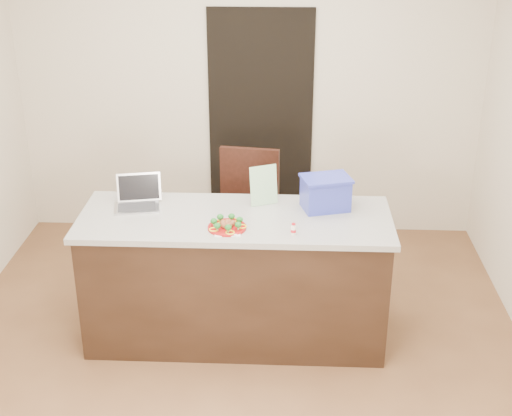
{
  "coord_description": "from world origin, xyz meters",
  "views": [
    {
      "loc": [
        0.33,
        -3.97,
        2.9
      ],
      "look_at": [
        0.14,
        0.2,
        1.01
      ],
      "focal_mm": 50.0,
      "sensor_mm": 36.0,
      "label": 1
    }
  ],
  "objects_px": {
    "laptop": "(138,198)",
    "chair": "(249,208)",
    "plate": "(227,227)",
    "napkin": "(228,231)",
    "yogurt_bottle": "(293,230)",
    "island": "(236,277)",
    "blue_box": "(326,193)"
  },
  "relations": [
    {
      "from": "chair",
      "to": "island",
      "type": "bearing_deg",
      "value": -85.52
    },
    {
      "from": "napkin",
      "to": "chair",
      "type": "xyz_separation_m",
      "value": [
        0.07,
        1.07,
        -0.32
      ]
    },
    {
      "from": "island",
      "to": "napkin",
      "type": "xyz_separation_m",
      "value": [
        -0.03,
        -0.22,
        0.46
      ]
    },
    {
      "from": "plate",
      "to": "blue_box",
      "type": "relative_size",
      "value": 0.67
    },
    {
      "from": "blue_box",
      "to": "laptop",
      "type": "bearing_deg",
      "value": 164.4
    },
    {
      "from": "island",
      "to": "blue_box",
      "type": "height_order",
      "value": "blue_box"
    },
    {
      "from": "plate",
      "to": "laptop",
      "type": "height_order",
      "value": "laptop"
    },
    {
      "from": "napkin",
      "to": "chair",
      "type": "height_order",
      "value": "chair"
    },
    {
      "from": "napkin",
      "to": "laptop",
      "type": "distance_m",
      "value": 0.74
    },
    {
      "from": "laptop",
      "to": "chair",
      "type": "distance_m",
      "value": 1.07
    },
    {
      "from": "yogurt_bottle",
      "to": "laptop",
      "type": "distance_m",
      "value": 1.12
    },
    {
      "from": "yogurt_bottle",
      "to": "laptop",
      "type": "height_order",
      "value": "laptop"
    },
    {
      "from": "laptop",
      "to": "chair",
      "type": "height_order",
      "value": "laptop"
    },
    {
      "from": "napkin",
      "to": "laptop",
      "type": "xyz_separation_m",
      "value": [
        -0.64,
        0.37,
        0.05
      ]
    },
    {
      "from": "plate",
      "to": "laptop",
      "type": "relative_size",
      "value": 0.74
    },
    {
      "from": "yogurt_bottle",
      "to": "chair",
      "type": "xyz_separation_m",
      "value": [
        -0.34,
        1.09,
        -0.35
      ]
    },
    {
      "from": "napkin",
      "to": "laptop",
      "type": "height_order",
      "value": "laptop"
    },
    {
      "from": "laptop",
      "to": "island",
      "type": "bearing_deg",
      "value": -24.28
    },
    {
      "from": "island",
      "to": "plate",
      "type": "bearing_deg",
      "value": -101.62
    },
    {
      "from": "napkin",
      "to": "yogurt_bottle",
      "type": "bearing_deg",
      "value": -2.91
    },
    {
      "from": "plate",
      "to": "napkin",
      "type": "distance_m",
      "value": 0.04
    },
    {
      "from": "plate",
      "to": "napkin",
      "type": "relative_size",
      "value": 1.53
    },
    {
      "from": "chair",
      "to": "laptop",
      "type": "bearing_deg",
      "value": -128.14
    },
    {
      "from": "napkin",
      "to": "laptop",
      "type": "bearing_deg",
      "value": 150.06
    },
    {
      "from": "plate",
      "to": "yogurt_bottle",
      "type": "distance_m",
      "value": 0.42
    },
    {
      "from": "chair",
      "to": "napkin",
      "type": "bearing_deg",
      "value": -86.46
    },
    {
      "from": "napkin",
      "to": "yogurt_bottle",
      "type": "relative_size",
      "value": 2.19
    },
    {
      "from": "napkin",
      "to": "blue_box",
      "type": "bearing_deg",
      "value": 30.96
    },
    {
      "from": "napkin",
      "to": "chair",
      "type": "relative_size",
      "value": 0.15
    },
    {
      "from": "plate",
      "to": "yogurt_bottle",
      "type": "height_order",
      "value": "yogurt_bottle"
    },
    {
      "from": "island",
      "to": "napkin",
      "type": "bearing_deg",
      "value": -97.58
    },
    {
      "from": "laptop",
      "to": "blue_box",
      "type": "bearing_deg",
      "value": -11.35
    }
  ]
}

